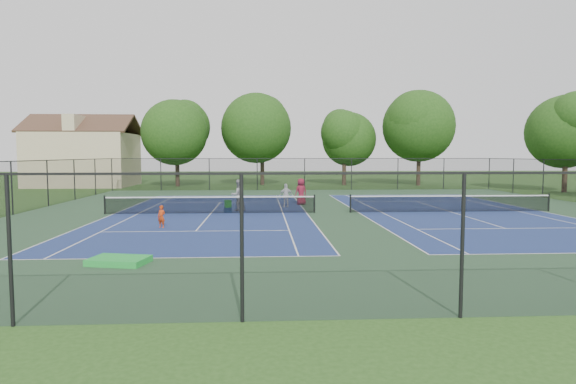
{
  "coord_description": "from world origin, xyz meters",
  "views": [
    {
      "loc": [
        -4.1,
        -27.51,
        3.37
      ],
      "look_at": [
        -2.64,
        -1.0,
        1.3
      ],
      "focal_mm": 30.0,
      "sensor_mm": 36.0,
      "label": 1
    }
  ],
  "objects": [
    {
      "name": "tree_back_a",
      "position": [
        -13.0,
        24.0,
        6.04
      ],
      "size": [
        6.8,
        6.8,
        9.15
      ],
      "color": "#2D2116",
      "rests_on": "ground"
    },
    {
      "name": "ball_hopper",
      "position": [
        -6.05,
        0.4,
        0.52
      ],
      "size": [
        0.43,
        0.4,
        0.42
      ],
      "primitive_type": "cube",
      "rotation": [
        0.0,
        0.0,
        0.44
      ],
      "color": "green",
      "rests_on": "ball_crate"
    },
    {
      "name": "perimeter_fence",
      "position": [
        0.0,
        0.0,
        1.6
      ],
      "size": [
        36.08,
        36.08,
        3.02
      ],
      "color": "black",
      "rests_on": "ground"
    },
    {
      "name": "ball_crate",
      "position": [
        -6.05,
        0.4,
        0.15
      ],
      "size": [
        0.49,
        0.41,
        0.31
      ],
      "primitive_type": "cube",
      "rotation": [
        0.0,
        0.0,
        0.33
      ],
      "color": "navy",
      "rests_on": "ground"
    },
    {
      "name": "tree_side_e",
      "position": [
        23.0,
        14.0,
        5.81
      ],
      "size": [
        6.6,
        6.6,
        8.87
      ],
      "color": "#2D2116",
      "rests_on": "ground"
    },
    {
      "name": "tennis_court_right",
      "position": [
        7.0,
        0.0,
        0.1
      ],
      "size": [
        12.0,
        23.83,
        1.07
      ],
      "color": "navy",
      "rests_on": "ground"
    },
    {
      "name": "court_pad",
      "position": [
        0.0,
        0.0,
        0.0
      ],
      "size": [
        36.0,
        36.0,
        0.01
      ],
      "primitive_type": "cube",
      "color": "#29492A",
      "rests_on": "ground"
    },
    {
      "name": "green_tarp",
      "position": [
        -8.51,
        -12.62,
        0.1
      ],
      "size": [
        1.92,
        1.47,
        0.19
      ],
      "primitive_type": "cube",
      "rotation": [
        0.0,
        0.0,
        -0.22
      ],
      "color": "green",
      "rests_on": "ground"
    },
    {
      "name": "instructor",
      "position": [
        -5.5,
        1.4,
        0.94
      ],
      "size": [
        1.12,
        1.01,
        1.88
      ],
      "primitive_type": "imported",
      "rotation": [
        0.0,
        0.0,
        3.54
      ],
      "color": "gray",
      "rests_on": "ground"
    },
    {
      "name": "bystander_c",
      "position": [
        -1.45,
        4.54,
        0.89
      ],
      "size": [
        1.03,
        0.9,
        1.78
      ],
      "primitive_type": "imported",
      "rotation": [
        0.0,
        0.0,
        3.61
      ],
      "color": "maroon",
      "rests_on": "ground"
    },
    {
      "name": "tree_back_d",
      "position": [
        13.0,
        24.0,
        6.82
      ],
      "size": [
        7.8,
        7.8,
        10.37
      ],
      "color": "#2D2116",
      "rests_on": "ground"
    },
    {
      "name": "child_player",
      "position": [
        -8.71,
        -5.29,
        0.52
      ],
      "size": [
        0.45,
        0.38,
        1.04
      ],
      "primitive_type": "imported",
      "rotation": [
        0.0,
        0.0,
        -0.39
      ],
      "color": "red",
      "rests_on": "ground"
    },
    {
      "name": "bystander_a",
      "position": [
        -2.53,
        3.04,
        0.76
      ],
      "size": [
        0.94,
        0.52,
        1.52
      ],
      "primitive_type": "imported",
      "rotation": [
        0.0,
        0.0,
        3.32
      ],
      "color": "silver",
      "rests_on": "ground"
    },
    {
      "name": "tree_back_c",
      "position": [
        5.0,
        25.0,
        5.48
      ],
      "size": [
        6.0,
        6.0,
        8.4
      ],
      "color": "#2D2116",
      "rests_on": "ground"
    },
    {
      "name": "ground",
      "position": [
        0.0,
        0.0,
        0.0
      ],
      "size": [
        140.0,
        140.0,
        0.0
      ],
      "primitive_type": "plane",
      "color": "#234716",
      "rests_on": "ground"
    },
    {
      "name": "tennis_court_left",
      "position": [
        -7.0,
        0.0,
        0.1
      ],
      "size": [
        12.0,
        23.83,
        1.07
      ],
      "color": "navy",
      "rests_on": "ground"
    },
    {
      "name": "clapboard_house",
      "position": [
        -23.0,
        25.0,
        3.09
      ],
      "size": [
        10.8,
        8.1,
        7.65
      ],
      "color": "tan",
      "rests_on": "ground"
    },
    {
      "name": "tree_back_b",
      "position": [
        -4.0,
        26.0,
        6.6
      ],
      "size": [
        7.6,
        7.6,
        10.03
      ],
      "color": "#2D2116",
      "rests_on": "ground"
    }
  ]
}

